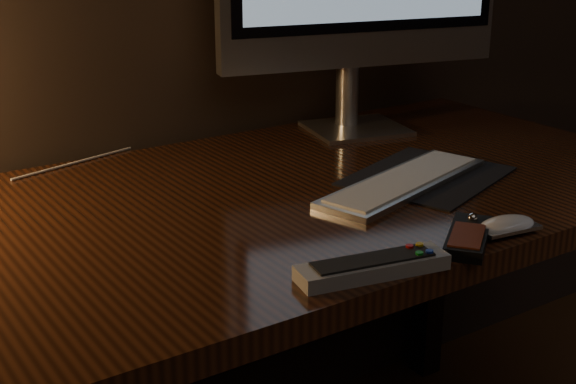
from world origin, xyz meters
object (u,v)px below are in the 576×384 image
desk (229,257)px  mouse (506,228)px  media_remote (468,236)px  keyboard (404,182)px  tv_remote (373,266)px

desk → mouse: mouse is taller
desk → media_remote: media_remote is taller
keyboard → mouse: bearing=-111.2°
mouse → media_remote: bearing=-176.8°
mouse → tv_remote: (-0.25, -0.00, 0.00)m
keyboard → desk: bearing=132.4°
media_remote → tv_remote: bearing=144.1°
desk → keyboard: bearing=-30.9°
tv_remote → keyboard: bearing=53.5°
desk → mouse: size_ratio=16.77×
keyboard → media_remote: (-0.09, -0.24, 0.00)m
media_remote → keyboard: bearing=31.2°
desk → media_remote: bearing=-67.0°
mouse → tv_remote: tv_remote is taller
keyboard → media_remote: media_remote is taller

